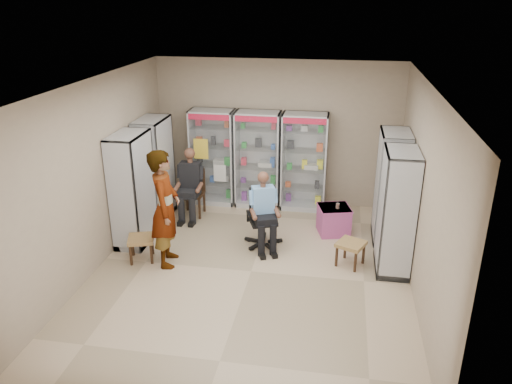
% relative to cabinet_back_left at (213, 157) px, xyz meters
% --- Properties ---
extents(floor, '(6.00, 6.00, 0.00)m').
position_rel_cabinet_back_left_xyz_m(floor, '(1.30, -2.73, -1.00)').
color(floor, tan).
rests_on(floor, ground).
extents(room_shell, '(5.02, 6.02, 3.01)m').
position_rel_cabinet_back_left_xyz_m(room_shell, '(1.30, -2.73, 0.97)').
color(room_shell, tan).
rests_on(room_shell, ground).
extents(cabinet_back_left, '(0.90, 0.50, 2.00)m').
position_rel_cabinet_back_left_xyz_m(cabinet_back_left, '(0.00, 0.00, 0.00)').
color(cabinet_back_left, silver).
rests_on(cabinet_back_left, floor).
extents(cabinet_back_mid, '(0.90, 0.50, 2.00)m').
position_rel_cabinet_back_left_xyz_m(cabinet_back_mid, '(0.95, 0.00, 0.00)').
color(cabinet_back_mid, silver).
rests_on(cabinet_back_mid, floor).
extents(cabinet_back_right, '(0.90, 0.50, 2.00)m').
position_rel_cabinet_back_left_xyz_m(cabinet_back_right, '(1.90, 0.00, 0.00)').
color(cabinet_back_right, silver).
rests_on(cabinet_back_right, floor).
extents(cabinet_right_far, '(0.90, 0.50, 2.00)m').
position_rel_cabinet_back_left_xyz_m(cabinet_right_far, '(3.53, -1.13, 0.00)').
color(cabinet_right_far, '#ACAFB4').
rests_on(cabinet_right_far, floor).
extents(cabinet_right_near, '(0.90, 0.50, 2.00)m').
position_rel_cabinet_back_left_xyz_m(cabinet_right_near, '(3.53, -2.23, 0.00)').
color(cabinet_right_near, '#B2B3BA').
rests_on(cabinet_right_near, floor).
extents(cabinet_left_far, '(0.90, 0.50, 2.00)m').
position_rel_cabinet_back_left_xyz_m(cabinet_left_far, '(-0.93, -0.93, 0.00)').
color(cabinet_left_far, '#A4A8AB').
rests_on(cabinet_left_far, floor).
extents(cabinet_left_near, '(0.90, 0.50, 2.00)m').
position_rel_cabinet_back_left_xyz_m(cabinet_left_near, '(-0.93, -2.03, 0.00)').
color(cabinet_left_near, '#A3A5AA').
rests_on(cabinet_left_near, floor).
extents(wooden_chair, '(0.42, 0.42, 0.94)m').
position_rel_cabinet_back_left_xyz_m(wooden_chair, '(-0.25, -0.73, -0.53)').
color(wooden_chair, '#311D13').
rests_on(wooden_chair, floor).
extents(seated_customer, '(0.44, 0.60, 1.34)m').
position_rel_cabinet_back_left_xyz_m(seated_customer, '(-0.25, -0.78, -0.33)').
color(seated_customer, black).
rests_on(seated_customer, floor).
extents(office_chair, '(0.73, 0.73, 1.03)m').
position_rel_cabinet_back_left_xyz_m(office_chair, '(1.34, -1.77, -0.48)').
color(office_chair, black).
rests_on(office_chair, floor).
extents(seated_shopkeeper, '(0.62, 0.72, 1.31)m').
position_rel_cabinet_back_left_xyz_m(seated_shopkeeper, '(1.34, -1.82, -0.34)').
color(seated_shopkeeper, '#6C9ED7').
rests_on(seated_shopkeeper, floor).
extents(pink_trunk, '(0.66, 0.65, 0.52)m').
position_rel_cabinet_back_left_xyz_m(pink_trunk, '(2.57, -1.09, -0.74)').
color(pink_trunk, '#B14680').
rests_on(pink_trunk, floor).
extents(tea_glass, '(0.07, 0.07, 0.10)m').
position_rel_cabinet_back_left_xyz_m(tea_glass, '(2.62, -1.14, -0.43)').
color(tea_glass, '#591207').
rests_on(tea_glass, pink_trunk).
extents(woven_stool_a, '(0.55, 0.55, 0.41)m').
position_rel_cabinet_back_left_xyz_m(woven_stool_a, '(2.87, -2.24, -0.79)').
color(woven_stool_a, olive).
rests_on(woven_stool_a, floor).
extents(woven_stool_b, '(0.52, 0.52, 0.42)m').
position_rel_cabinet_back_left_xyz_m(woven_stool_b, '(-0.58, -2.65, -0.79)').
color(woven_stool_b, '#AD9049').
rests_on(woven_stool_b, floor).
extents(standing_man, '(0.59, 0.79, 1.96)m').
position_rel_cabinet_back_left_xyz_m(standing_man, '(-0.11, -2.67, -0.02)').
color(standing_man, gray).
rests_on(standing_man, floor).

